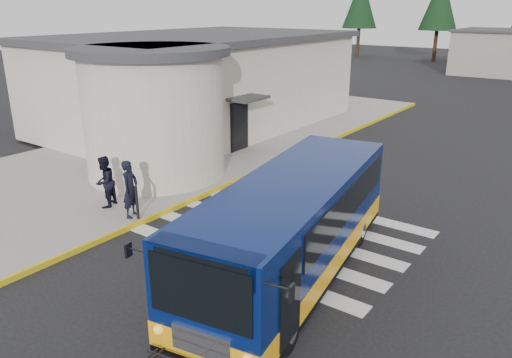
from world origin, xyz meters
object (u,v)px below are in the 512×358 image
Objects in this scene: pedestrian_a at (130,189)px; pedestrian_b at (104,182)px; transit_bus at (292,231)px; bollard at (137,203)px.

pedestrian_a is 1.07× the size of pedestrian_b.
bollard is at bearing 171.57° from transit_bus.
pedestrian_b is (-7.08, -0.06, -0.21)m from transit_bus.
pedestrian_a is at bearing 66.89° from pedestrian_b.
transit_bus reaches higher than bollard.
pedestrian_b is (-1.30, 0.04, -0.06)m from pedestrian_a.
pedestrian_b is 1.58× the size of bollard.
transit_bus is 5.78m from pedestrian_a.
pedestrian_a is at bearing 174.40° from bollard.
bollard is (0.30, -0.03, -0.37)m from pedestrian_a.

